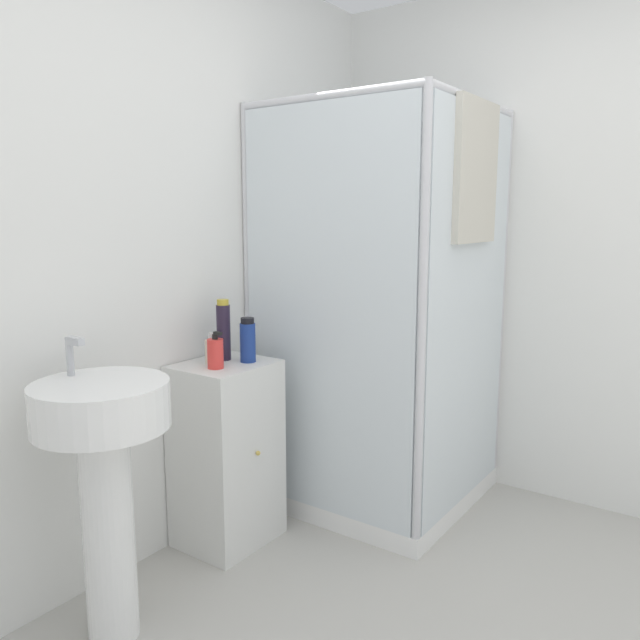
# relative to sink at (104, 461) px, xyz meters

# --- Properties ---
(wall_back) EXTENTS (6.40, 0.06, 2.50)m
(wall_back) POSITION_rel_sink_xyz_m (0.27, 0.33, 0.63)
(wall_back) COLOR white
(wall_back) RESTS_ON ground_plane
(shower_enclosure) EXTENTS (0.93, 0.96, 1.90)m
(shower_enclosure) POSITION_rel_sink_xyz_m (1.41, -0.25, -0.11)
(shower_enclosure) COLOR white
(shower_enclosure) RESTS_ON ground_plane
(vanity_cabinet) EXTENTS (0.40, 0.36, 0.79)m
(vanity_cabinet) POSITION_rel_sink_xyz_m (0.69, 0.13, -0.23)
(vanity_cabinet) COLOR silver
(vanity_cabinet) RESTS_ON ground_plane
(sink) EXTENTS (0.43, 0.43, 1.02)m
(sink) POSITION_rel_sink_xyz_m (0.00, 0.00, 0.00)
(sink) COLOR white
(sink) RESTS_ON ground_plane
(soap_dispenser) EXTENTS (0.07, 0.07, 0.15)m
(soap_dispenser) POSITION_rel_sink_xyz_m (0.61, 0.09, 0.23)
(soap_dispenser) COLOR red
(soap_dispenser) RESTS_ON vanity_cabinet
(shampoo_bottle_tall_black) EXTENTS (0.06, 0.06, 0.26)m
(shampoo_bottle_tall_black) POSITION_rel_sink_xyz_m (0.74, 0.17, 0.30)
(shampoo_bottle_tall_black) COLOR #281E33
(shampoo_bottle_tall_black) RESTS_ON vanity_cabinet
(shampoo_bottle_blue) EXTENTS (0.07, 0.07, 0.19)m
(shampoo_bottle_blue) POSITION_rel_sink_xyz_m (0.77, 0.06, 0.26)
(shampoo_bottle_blue) COLOR navy
(shampoo_bottle_blue) RESTS_ON vanity_cabinet
(lotion_bottle_white) EXTENTS (0.04, 0.04, 0.13)m
(lotion_bottle_white) POSITION_rel_sink_xyz_m (0.65, 0.17, 0.22)
(lotion_bottle_white) COLOR beige
(lotion_bottle_white) RESTS_ON vanity_cabinet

